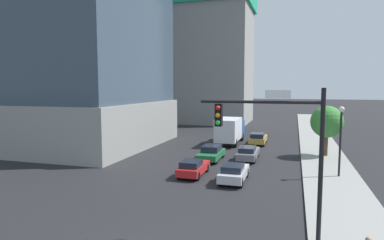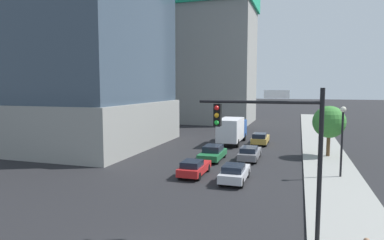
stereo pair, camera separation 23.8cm
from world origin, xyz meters
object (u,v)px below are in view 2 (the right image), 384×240
object	(u,v)px
street_tree	(329,122)
car_red	(194,168)
car_gray	(250,153)
box_truck	(232,129)
car_green	(213,153)
car_gold	(260,139)
traffic_light_pole	(277,138)
construction_building	(215,52)
street_lamp	(342,131)
car_silver	(235,173)

from	to	relation	value
street_tree	car_red	size ratio (longest dim) A/B	1.23
car_gray	box_truck	world-z (taller)	box_truck
car_green	box_truck	bearing A→B (deg)	90.00
box_truck	street_tree	bearing A→B (deg)	-25.03
car_gold	car_gray	bearing A→B (deg)	-90.00
traffic_light_pole	car_green	xyz separation A→B (m)	(-7.02, 16.32, -4.15)
traffic_light_pole	car_green	distance (m)	18.24
car_red	car_gold	distance (m)	16.97
construction_building	car_gray	bearing A→B (deg)	-70.71
street_lamp	car_green	xyz separation A→B (m)	(-11.17, 3.41, -3.05)
car_green	traffic_light_pole	bearing A→B (deg)	-66.71
construction_building	box_truck	world-z (taller)	construction_building
street_lamp	car_green	size ratio (longest dim) A/B	1.21
street_lamp	car_gold	bearing A→B (deg)	119.11
car_green	car_red	world-z (taller)	car_green
street_tree	street_lamp	bearing A→B (deg)	-87.89
street_lamp	car_red	world-z (taller)	street_lamp
car_gold	street_tree	bearing A→B (deg)	-37.33
car_green	box_truck	distance (m)	9.95
car_green	box_truck	world-z (taller)	box_truck
street_tree	car_gray	xyz separation A→B (m)	(-7.43, -3.64, -2.93)
street_lamp	box_truck	world-z (taller)	street_lamp
car_silver	car_gold	xyz separation A→B (m)	(0.00, 17.37, 0.04)
street_lamp	box_truck	distance (m)	17.47
car_gray	box_truck	xyz separation A→B (m)	(-3.44, 8.72, 1.16)
car_red	car_gold	world-z (taller)	car_gold
construction_building	car_silver	xyz separation A→B (m)	(11.97, -42.24, -13.42)
car_silver	car_gold	size ratio (longest dim) A/B	0.95
car_green	street_tree	bearing A→B (deg)	23.87
traffic_light_pole	car_gold	distance (m)	27.34
street_tree	car_gold	bearing A→B (deg)	142.67
car_red	car_gray	world-z (taller)	car_gray
car_silver	street_lamp	bearing A→B (deg)	24.24
car_silver	car_red	xyz separation A→B (m)	(-3.44, 0.75, -0.04)
construction_building	car_gold	distance (m)	30.67
traffic_light_pole	car_gray	xyz separation A→B (m)	(-3.59, 17.48, -4.18)
traffic_light_pole	car_red	bearing A→B (deg)	124.62
car_red	car_gold	xyz separation A→B (m)	(3.44, 16.62, 0.08)
car_silver	car_gold	world-z (taller)	car_gold
construction_building	box_truck	distance (m)	29.53
construction_building	car_red	world-z (taller)	construction_building
box_truck	construction_building	bearing A→B (deg)	108.52
street_lamp	construction_building	bearing A→B (deg)	116.94
construction_building	street_tree	world-z (taller)	construction_building
street_lamp	car_gray	size ratio (longest dim) A/B	1.16
car_red	car_silver	bearing A→B (deg)	-12.36
street_tree	car_gray	world-z (taller)	street_tree
traffic_light_pole	box_truck	bearing A→B (deg)	105.01
construction_building	box_truck	size ratio (longest dim) A/B	4.28
street_tree	box_truck	bearing A→B (deg)	154.97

